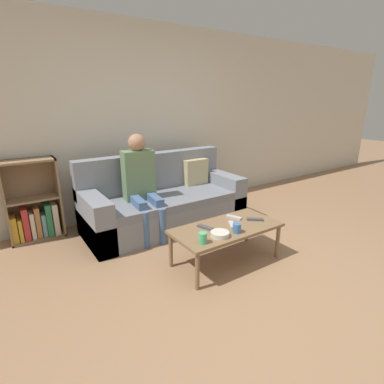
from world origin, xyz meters
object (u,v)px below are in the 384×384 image
(cup_far, at_px, (237,228))
(snack_bowl, at_px, (220,234))
(couch, at_px, (164,203))
(coffee_table, at_px, (226,230))
(tv_remote_2, at_px, (205,227))
(tv_remote_1, at_px, (255,219))
(bookshelf, at_px, (34,209))
(tv_remote_0, at_px, (232,225))
(person_adult, at_px, (141,179))
(tv_remote_3, at_px, (234,217))
(cup_near, at_px, (203,238))

(cup_far, relative_size, snack_bowl, 0.52)
(couch, distance_m, coffee_table, 1.20)
(cup_far, height_order, tv_remote_2, cup_far)
(tv_remote_1, bearing_deg, bookshelf, 87.72)
(couch, height_order, coffee_table, couch)
(tv_remote_0, relative_size, snack_bowl, 0.97)
(tv_remote_0, height_order, tv_remote_2, same)
(cup_far, height_order, tv_remote_1, cup_far)
(coffee_table, relative_size, person_adult, 0.91)
(coffee_table, height_order, cup_far, cup_far)
(snack_bowl, bearing_deg, person_adult, 100.01)
(cup_far, distance_m, tv_remote_3, 0.36)
(coffee_table, bearing_deg, tv_remote_1, -6.24)
(bookshelf, bearing_deg, cup_near, -58.90)
(person_adult, relative_size, cup_far, 13.37)
(tv_remote_3, distance_m, snack_bowl, 0.48)
(coffee_table, distance_m, tv_remote_0, 0.08)
(bookshelf, relative_size, person_adult, 0.78)
(snack_bowl, bearing_deg, tv_remote_1, 9.52)
(tv_remote_0, relative_size, tv_remote_3, 0.98)
(coffee_table, height_order, tv_remote_1, tv_remote_1)
(couch, bearing_deg, cup_near, -104.42)
(cup_near, xyz_separation_m, tv_remote_3, (0.62, 0.28, -0.04))
(cup_near, xyz_separation_m, cup_far, (0.40, -0.00, -0.00))
(cup_near, bearing_deg, tv_remote_2, 49.59)
(bookshelf, distance_m, tv_remote_1, 2.57)
(tv_remote_1, relative_size, snack_bowl, 0.91)
(bookshelf, height_order, person_adult, person_adult)
(bookshelf, relative_size, coffee_table, 0.87)
(tv_remote_0, bearing_deg, couch, 125.12)
(tv_remote_0, bearing_deg, snack_bowl, -125.25)
(bookshelf, distance_m, tv_remote_2, 2.10)
(bookshelf, distance_m, snack_bowl, 2.28)
(cup_near, distance_m, cup_far, 0.40)
(tv_remote_2, height_order, tv_remote_3, same)
(person_adult, bearing_deg, tv_remote_0, -61.66)
(couch, xyz_separation_m, bookshelf, (-1.47, 0.52, 0.06))
(tv_remote_2, bearing_deg, coffee_table, -42.04)
(person_adult, bearing_deg, snack_bowl, -74.42)
(couch, distance_m, tv_remote_2, 1.12)
(cup_near, relative_size, tv_remote_0, 0.58)
(coffee_table, bearing_deg, bookshelf, 131.80)
(couch, height_order, person_adult, person_adult)
(person_adult, bearing_deg, tv_remote_3, -52.14)
(tv_remote_0, distance_m, tv_remote_1, 0.30)
(couch, height_order, bookshelf, bookshelf)
(bookshelf, bearing_deg, cup_far, -50.78)
(person_adult, xyz_separation_m, tv_remote_0, (0.47, -1.12, -0.30))
(coffee_table, xyz_separation_m, cup_near, (-0.40, -0.15, 0.09))
(bookshelf, bearing_deg, snack_bowl, -54.02)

